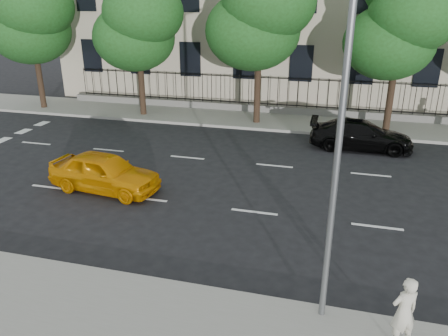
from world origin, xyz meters
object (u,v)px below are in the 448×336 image
Objects in this scene: yellow_taxi at (104,172)px; woman_near at (404,312)px; street_light at (344,91)px; black_sedan at (361,135)px.

yellow_taxi is 11.41m from woman_near.
woman_near reaches higher than yellow_taxi.
street_light is 4.61m from woman_near.
woman_near is (1.60, -1.05, -4.20)m from street_light.
yellow_taxi is (-8.31, 4.62, -4.42)m from street_light.
street_light is 5.02× the size of woman_near.
black_sedan is at bearing -115.48° from woman_near.
black_sedan is 2.99× the size of woman_near.
woman_near is (9.90, -5.67, 0.22)m from yellow_taxi.
street_light is 1.89× the size of yellow_taxi.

